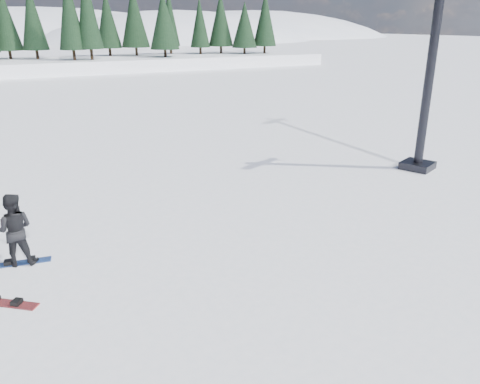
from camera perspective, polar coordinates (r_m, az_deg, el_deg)
ground at (r=12.44m, az=-26.97°, el=-10.49°), size 420.00×420.00×0.00m
lift_tower at (r=20.66m, az=21.88°, el=11.32°), size 2.13×1.56×8.00m
snowboarder_man at (r=13.07m, az=-25.82°, el=-4.15°), size 1.08×0.94×1.91m
snowboard_man at (r=13.45m, az=-25.22°, el=-7.82°), size 1.53×0.52×0.03m
snowboard_loose_b at (r=11.81m, az=-26.65°, el=-12.02°), size 1.34×1.16×0.03m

